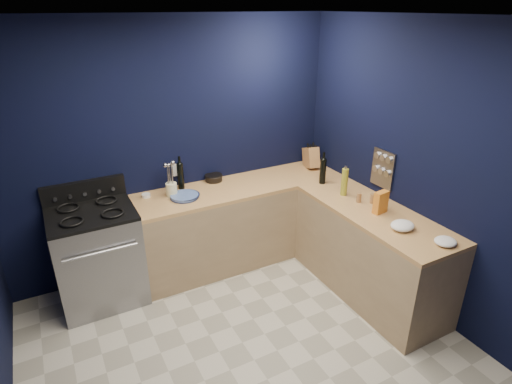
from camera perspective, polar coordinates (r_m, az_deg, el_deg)
floor at (r=3.69m, az=-0.24°, el=-22.15°), size 3.50×3.50×0.02m
ceiling at (r=2.54m, az=-0.35°, el=23.13°), size 3.50×3.50×0.02m
wall_back at (r=4.40m, az=-11.12°, el=5.78°), size 3.50×0.02×2.60m
wall_right at (r=3.95m, az=22.96°, el=2.11°), size 0.02×3.50×2.60m
cab_back at (r=4.66m, az=-1.98°, el=-4.33°), size 2.30×0.63×0.86m
top_back at (r=4.46m, az=-2.06°, el=0.75°), size 2.30×0.63×0.04m
cab_right at (r=4.27m, az=15.32°, el=-8.17°), size 0.63×1.67×0.86m
top_right at (r=4.06m, az=16.01°, el=-2.79°), size 0.63×1.67×0.04m
gas_range at (r=4.29m, az=-20.77°, el=-8.41°), size 0.76×0.66×0.92m
oven_door at (r=4.02m, az=-20.04°, el=-10.74°), size 0.59×0.02×0.42m
cooktop at (r=4.06m, az=-21.75°, el=-2.73°), size 0.76×0.66×0.03m
backguard at (r=4.29m, az=-22.52°, el=0.15°), size 0.76×0.06×0.20m
spice_panel at (r=4.31m, az=17.00°, el=3.07°), size 0.02×0.28×0.38m
wall_outlet at (r=4.45m, az=-10.80°, el=3.02°), size 0.09×0.02×0.13m
plate_stack at (r=4.21m, az=-9.78°, el=-0.59°), size 0.35×0.35×0.04m
ramekin at (r=4.31m, az=-14.83°, el=-0.46°), size 0.10×0.10×0.03m
utensil_crock at (r=4.25m, az=-11.51°, el=0.33°), size 0.14×0.14×0.14m
wine_bottle_back at (r=4.39m, az=-10.31°, el=2.15°), size 0.08×0.08×0.27m
lemon_basket at (r=4.57m, az=-5.83°, el=1.96°), size 0.19×0.19×0.07m
knife_block at (r=4.95m, az=7.55°, el=4.70°), size 0.19×0.30×0.29m
wine_bottle_right at (r=4.50m, az=9.15°, el=2.80°), size 0.08×0.08×0.27m
oil_bottle at (r=4.26m, az=12.03°, el=1.35°), size 0.08×0.08×0.28m
spice_jar_near at (r=4.17m, az=13.94°, el=-0.76°), size 0.05×0.05×0.10m
spice_jar_far at (r=4.18m, az=15.69°, el=-0.86°), size 0.05×0.05×0.10m
crouton_bag at (r=3.99m, az=16.73°, el=-1.35°), size 0.15×0.09×0.21m
towel_front at (r=3.78m, az=19.45°, el=-4.36°), size 0.25×0.23×0.07m
towel_end at (r=3.69m, az=24.55°, el=-6.19°), size 0.19×0.17×0.06m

